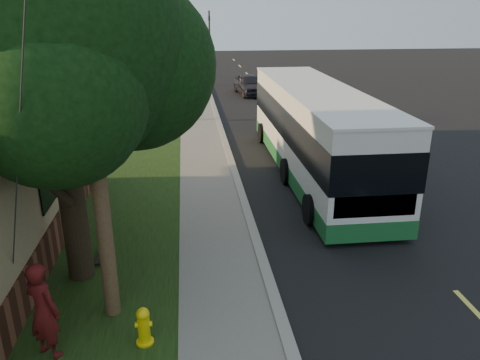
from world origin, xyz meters
name	(u,v)px	position (x,y,z in m)	size (l,w,h in m)	color
ground	(285,335)	(0.00, 0.00, 0.00)	(120.00, 120.00, 0.00)	black
road	(332,162)	(4.00, 10.00, 0.01)	(8.00, 80.00, 0.01)	black
curb	(232,165)	(0.00, 10.00, 0.06)	(0.25, 80.00, 0.12)	gray
sidewalk	(206,166)	(-1.00, 10.00, 0.04)	(2.00, 80.00, 0.08)	slate
grass_verge	(114,170)	(-4.50, 10.00, 0.04)	(5.00, 80.00, 0.07)	black
fire_hydrant	(144,326)	(-2.60, 0.00, 0.43)	(0.32, 0.32, 0.74)	yellow
utility_pole	(87,83)	(-3.31, 0.99, 4.63)	(2.86, 3.21, 9.07)	#473321
leafy_tree	(54,43)	(-4.17, 2.65, 5.17)	(6.30, 6.00, 7.80)	black
bare_tree_near	(150,81)	(-3.50, 18.00, 2.15)	(1.38, 1.21, 4.31)	black
bare_tree_far	(167,59)	(-3.00, 30.00, 2.00)	(1.38, 1.21, 4.03)	black
traffic_signal	(210,40)	(0.50, 34.00, 3.16)	(0.18, 0.22, 5.50)	#2D2D30
transit_bus	(315,129)	(2.90, 8.90, 1.69)	(2.70, 11.70, 3.17)	silver
skateboarder	(43,310)	(-4.24, -0.09, 0.98)	(0.66, 0.44, 1.82)	#4A0E0F
skateboard_main	(101,256)	(-3.89, 3.24, 0.13)	(0.21, 0.80, 0.08)	black
distant_car	(250,84)	(2.78, 25.51, 0.71)	(1.67, 4.16, 1.42)	black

